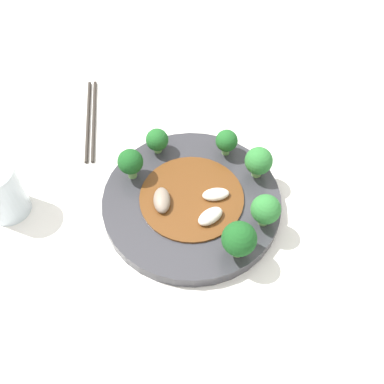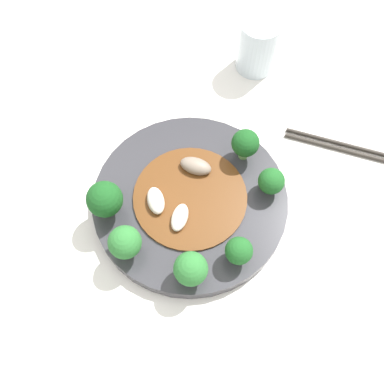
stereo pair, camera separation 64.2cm
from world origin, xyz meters
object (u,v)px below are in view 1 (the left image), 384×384
(broccoli_southwest, at_px, (227,141))
(drinking_glass, at_px, (1,192))
(plate, at_px, (192,203))
(broccoli_southeast, at_px, (130,162))
(stirfry_center, at_px, (192,200))
(broccoli_north, at_px, (239,239))
(broccoli_west, at_px, (257,160))
(chopsticks, at_px, (91,120))
(broccoli_northwest, at_px, (266,210))
(broccoli_south, at_px, (157,140))

(broccoli_southwest, height_order, drinking_glass, drinking_glass)
(plate, height_order, drinking_glass, drinking_glass)
(broccoli_southeast, bearing_deg, stirfry_center, 127.32)
(broccoli_north, xyz_separation_m, stirfry_center, (0.03, -0.12, -0.04))
(broccoli_north, relative_size, broccoli_west, 1.13)
(broccoli_north, bearing_deg, stirfry_center, -77.97)
(broccoli_north, bearing_deg, broccoli_southeast, -65.40)
(chopsticks, bearing_deg, broccoli_northwest, 116.91)
(broccoli_west, height_order, broccoli_southwest, broccoli_west)
(chopsticks, bearing_deg, broccoli_south, 119.96)
(broccoli_south, xyz_separation_m, broccoli_southeast, (0.06, 0.04, 0.01))
(broccoli_south, distance_m, broccoli_northwest, 0.24)
(broccoli_south, height_order, broccoli_north, broccoli_north)
(broccoli_northwest, distance_m, broccoli_southeast, 0.25)
(drinking_glass, bearing_deg, plate, 156.54)
(broccoli_south, distance_m, broccoli_southwest, 0.13)
(plate, distance_m, broccoli_southwest, 0.13)
(broccoli_south, bearing_deg, plate, 95.63)
(broccoli_south, height_order, broccoli_northwest, broccoli_northwest)
(stirfry_center, bearing_deg, broccoli_northwest, 136.63)
(broccoli_west, distance_m, stirfry_center, 0.14)
(broccoli_southeast, xyz_separation_m, chopsticks, (0.02, -0.19, -0.06))
(broccoli_northwest, bearing_deg, broccoli_north, 26.56)
(broccoli_southwest, bearing_deg, broccoli_south, -26.64)
(plate, xyz_separation_m, broccoli_west, (-0.13, -0.01, 0.05))
(broccoli_west, bearing_deg, broccoli_southeast, -22.52)
(drinking_glass, bearing_deg, broccoli_south, 179.88)
(broccoli_south, relative_size, stirfry_center, 0.28)
(broccoli_southwest, xyz_separation_m, stirfry_center, (0.10, 0.08, -0.03))
(broccoli_southeast, distance_m, drinking_glass, 0.22)
(broccoli_southwest, height_order, chopsticks, broccoli_southwest)
(broccoli_southeast, relative_size, drinking_glass, 0.60)
(broccoli_northwest, distance_m, stirfry_center, 0.13)
(plate, distance_m, drinking_glass, 0.32)
(broccoli_northwest, xyz_separation_m, broccoli_southwest, (-0.01, -0.16, -0.01))
(broccoli_south, relative_size, broccoli_southeast, 0.82)
(broccoli_west, bearing_deg, drinking_glass, -16.14)
(broccoli_southeast, bearing_deg, broccoli_west, 157.48)
(plate, distance_m, broccoli_northwest, 0.14)
(broccoli_southeast, distance_m, broccoli_west, 0.22)
(broccoli_northwest, bearing_deg, stirfry_center, -43.37)
(broccoli_southeast, bearing_deg, plate, 130.24)
(plate, height_order, broccoli_southwest, broccoli_southwest)
(broccoli_north, relative_size, chopsticks, 0.32)
(broccoli_west, bearing_deg, chopsticks, -50.25)
(broccoli_southeast, height_order, drinking_glass, drinking_glass)
(broccoli_northwest, relative_size, chopsticks, 0.28)
(broccoli_southwest, distance_m, stirfry_center, 0.13)
(stirfry_center, bearing_deg, broccoli_west, -175.09)
(stirfry_center, relative_size, chopsticks, 0.81)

